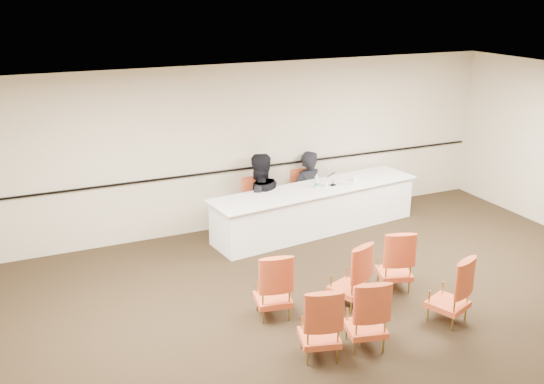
{
  "coord_description": "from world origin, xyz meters",
  "views": [
    {
      "loc": [
        -3.99,
        -5.94,
        4.26
      ],
      "look_at": [
        -0.18,
        2.6,
        1.08
      ],
      "focal_mm": 40.0,
      "sensor_mm": 36.0,
      "label": 1
    }
  ],
  "objects": [
    {
      "name": "aud_chair_back_right",
      "position": [
        1.06,
        -0.37,
        0.47
      ],
      "size": [
        0.65,
        0.65,
        0.95
      ],
      "primitive_type": null,
      "rotation": [
        0.0,
        0.0,
        0.38
      ],
      "color": "#BC4221",
      "rests_on": "ground"
    },
    {
      "name": "panel_table",
      "position": [
        0.97,
        3.2,
        0.41
      ],
      "size": [
        4.14,
        1.44,
        0.81
      ],
      "primitive_type": null,
      "rotation": [
        0.0,
        0.0,
        0.13
      ],
      "color": "white",
      "rests_on": "ground"
    },
    {
      "name": "aud_chair_front_right",
      "position": [
        0.94,
        0.69,
        0.47
      ],
      "size": [
        0.63,
        0.63,
        0.95
      ],
      "primitive_type": null,
      "rotation": [
        0.0,
        0.0,
        -0.3
      ],
      "color": "#BC4221",
      "rests_on": "ground"
    },
    {
      "name": "ceiling",
      "position": [
        0.0,
        0.0,
        3.0
      ],
      "size": [
        10.0,
        10.0,
        0.0
      ],
      "primitive_type": "plane",
      "rotation": [
        3.14,
        0.0,
        0.0
      ],
      "color": "white",
      "rests_on": "ground"
    },
    {
      "name": "panelist_second_chair",
      "position": [
        0.03,
        3.67,
        0.47
      ],
      "size": [
        0.56,
        0.56,
        0.95
      ],
      "primitive_type": null,
      "rotation": [
        0.0,
        0.0,
        0.13
      ],
      "color": "#BC4221",
      "rests_on": "ground"
    },
    {
      "name": "panelist_main",
      "position": [
        1.09,
        3.81,
        0.41
      ],
      "size": [
        0.76,
        0.6,
        1.84
      ],
      "primitive_type": "imported",
      "rotation": [
        0.0,
        0.0,
        3.41
      ],
      "color": "black",
      "rests_on": "ground"
    },
    {
      "name": "papers",
      "position": [
        1.57,
        3.18,
        0.81
      ],
      "size": [
        0.32,
        0.24,
        0.0
      ],
      "primitive_type": "cube",
      "rotation": [
        0.0,
        0.0,
        -0.08
      ],
      "color": "silver",
      "rests_on": "panel_table"
    },
    {
      "name": "coffee_cup",
      "position": [
        1.81,
        3.24,
        0.88
      ],
      "size": [
        0.11,
        0.11,
        0.14
      ],
      "primitive_type": "cylinder",
      "rotation": [
        0.0,
        0.0,
        -0.27
      ],
      "color": "white",
      "rests_on": "panel_table"
    },
    {
      "name": "microphone",
      "position": [
        1.31,
        3.2,
        0.96
      ],
      "size": [
        0.13,
        0.23,
        0.3
      ],
      "primitive_type": null,
      "rotation": [
        0.0,
        0.0,
        0.13
      ],
      "color": "black",
      "rests_on": "panel_table"
    },
    {
      "name": "floor",
      "position": [
        0.0,
        0.0,
        0.0
      ],
      "size": [
        10.0,
        10.0,
        0.0
      ],
      "primitive_type": "plane",
      "color": "black",
      "rests_on": "ground"
    },
    {
      "name": "water_bottle",
      "position": [
        0.97,
        3.19,
        0.94
      ],
      "size": [
        0.09,
        0.09,
        0.25
      ],
      "primitive_type": null,
      "rotation": [
        0.0,
        0.0,
        -0.12
      ],
      "color": "teal",
      "rests_on": "panel_table"
    },
    {
      "name": "wall_back",
      "position": [
        0.0,
        4.0,
        1.5
      ],
      "size": [
        10.0,
        0.04,
        3.0
      ],
      "primitive_type": "cube",
      "color": "beige",
      "rests_on": "ground"
    },
    {
      "name": "wall_rail",
      "position": [
        0.0,
        3.96,
        1.1
      ],
      "size": [
        9.8,
        0.04,
        0.03
      ],
      "primitive_type": "cube",
      "color": "black",
      "rests_on": "wall_back"
    },
    {
      "name": "aud_chair_back_left",
      "position": [
        -0.89,
        -0.38,
        0.47
      ],
      "size": [
        0.62,
        0.62,
        0.95
      ],
      "primitive_type": null,
      "rotation": [
        0.0,
        0.0,
        -0.27
      ],
      "color": "#BC4221",
      "rests_on": "ground"
    },
    {
      "name": "aud_chair_front_mid",
      "position": [
        0.09,
        0.54,
        0.47
      ],
      "size": [
        0.65,
        0.65,
        0.95
      ],
      "primitive_type": null,
      "rotation": [
        0.0,
        0.0,
        0.38
      ],
      "color": "#BC4221",
      "rests_on": "ground"
    },
    {
      "name": "drinking_glass",
      "position": [
        1.16,
        3.18,
        0.86
      ],
      "size": [
        0.07,
        0.07,
        0.1
      ],
      "primitive_type": "cylinder",
      "rotation": [
        0.0,
        0.0,
        -0.13
      ],
      "color": "white",
      "rests_on": "panel_table"
    },
    {
      "name": "panelist_main_chair",
      "position": [
        1.09,
        3.81,
        0.47
      ],
      "size": [
        0.56,
        0.56,
        0.95
      ],
      "primitive_type": null,
      "rotation": [
        0.0,
        0.0,
        0.13
      ],
      "color": "#BC4221",
      "rests_on": "ground"
    },
    {
      "name": "aud_chair_front_left",
      "position": [
        -1.01,
        0.7,
        0.47
      ],
      "size": [
        0.58,
        0.58,
        0.95
      ],
      "primitive_type": null,
      "rotation": [
        0.0,
        0.0,
        -0.17
      ],
      "color": "#BC4221",
      "rests_on": "ground"
    },
    {
      "name": "panelist_second",
      "position": [
        0.03,
        3.67,
        0.46
      ],
      "size": [
        0.98,
        0.78,
        1.96
      ],
      "primitive_type": "imported",
      "rotation": [
        0.0,
        0.0,
        3.18
      ],
      "color": "black",
      "rests_on": "ground"
    },
    {
      "name": "aud_chair_back_mid",
      "position": [
        -0.27,
        -0.43,
        0.47
      ],
      "size": [
        0.6,
        0.6,
        0.95
      ],
      "primitive_type": null,
      "rotation": [
        0.0,
        0.0,
        -0.23
      ],
      "color": "#BC4221",
      "rests_on": "ground"
    }
  ]
}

